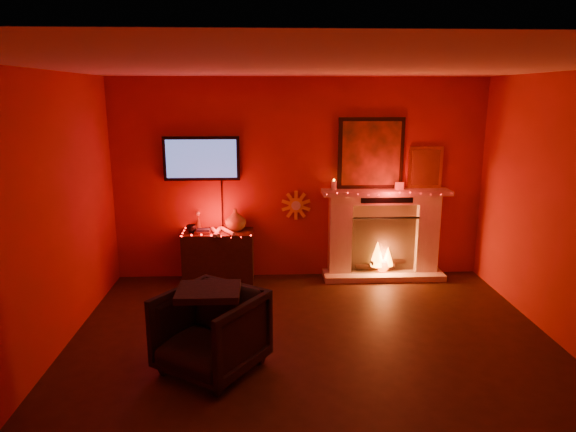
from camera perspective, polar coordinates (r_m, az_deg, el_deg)
The scene contains 6 objects.
room at distance 4.50m, azimuth 3.47°, elevation -1.16°, with size 5.00×5.00×5.00m.
fireplace at distance 7.13m, azimuth 10.53°, elevation -1.06°, with size 1.72×0.40×2.18m.
tv at distance 6.88m, azimuth -9.57°, elevation 6.29°, with size 1.00×0.07×1.24m.
sunburst_clock at distance 6.98m, azimuth 0.89°, elevation 1.19°, with size 0.40×0.03×0.40m.
console_table at distance 6.94m, azimuth -7.62°, elevation -4.16°, with size 0.92×0.54×1.00m.
armchair at distance 4.82m, azimuth -8.59°, elevation -12.61°, with size 0.81×0.83×0.76m, color black.
Camera 1 is at (-0.47, -4.33, 2.48)m, focal length 32.00 mm.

